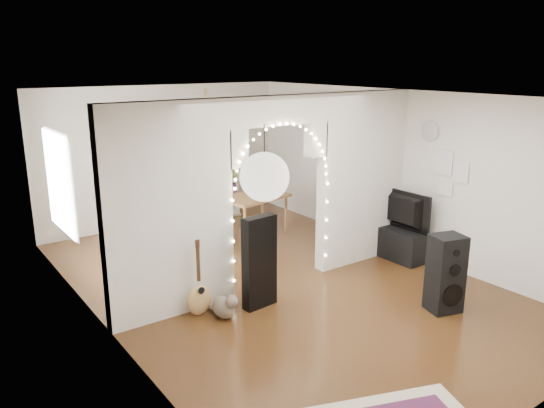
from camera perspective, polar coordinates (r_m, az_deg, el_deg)
floor at (r=7.86m, az=0.58°, el=-8.41°), size 7.50×7.50×0.00m
ceiling at (r=7.21m, az=0.64°, el=11.64°), size 5.00×7.50×0.02m
wall_back at (r=10.61m, az=-11.53°, el=5.15°), size 5.00×0.02×2.70m
wall_front at (r=5.07m, az=26.86°, el=-7.34°), size 5.00×0.02×2.70m
wall_left at (r=6.32m, az=-17.98°, el=-2.10°), size 0.02×7.50×2.70m
wall_right at (r=9.09m, az=13.42°, el=3.39°), size 0.02×7.50×2.70m
divider_wall at (r=7.40m, az=0.61°, el=1.74°), size 5.00×0.20×2.70m
fairy_lights at (r=7.27m, az=1.22°, el=2.51°), size 1.64×0.04×1.60m
window at (r=7.98m, az=-21.93°, el=2.17°), size 0.04×1.20×1.40m
wall_clock at (r=8.58m, az=16.68°, el=7.56°), size 0.03×0.31×0.31m
picture_frames at (r=8.44m, az=18.50°, el=3.16°), size 0.02×0.50×0.70m
paper_lantern at (r=4.24m, az=-0.82°, el=2.93°), size 0.40×0.40×0.40m
ceiling_fan at (r=8.92m, az=-7.14°, el=10.29°), size 1.10×1.10×0.30m
guitar_case at (r=6.91m, az=-1.36°, el=-6.27°), size 0.49×0.20×1.24m
acoustic_guitar at (r=6.83m, az=-7.84°, el=-8.92°), size 0.35×0.13×0.86m
tabby_cat at (r=6.81m, az=-5.13°, el=-10.91°), size 0.30×0.58×0.38m
floor_speaker at (r=7.19m, az=18.17°, el=-7.13°), size 0.48×0.44×1.02m
media_console at (r=8.95m, az=13.18°, el=-4.11°), size 0.41×1.00×0.50m
tv at (r=8.78m, az=13.40°, el=-0.66°), size 0.15×1.08×0.62m
bookcase at (r=10.85m, az=-7.11°, el=2.13°), size 1.41×0.49×1.42m
dining_table at (r=9.71m, az=-1.96°, el=0.49°), size 1.31×0.98×0.76m
flower_vase at (r=9.67m, az=-1.97°, el=1.46°), size 0.21×0.21×0.19m
dining_chair_left at (r=8.91m, az=-7.38°, el=-4.14°), size 0.50×0.52×0.43m
dining_chair_right at (r=10.11m, az=-9.69°, el=-1.50°), size 0.71×0.73×0.56m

